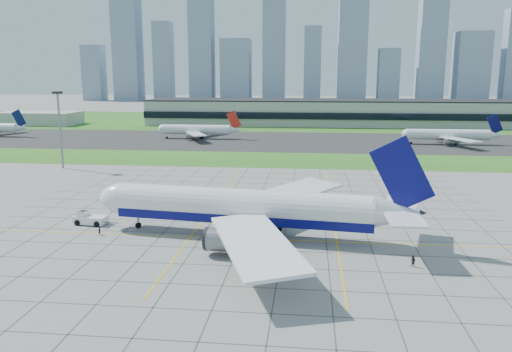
{
  "coord_description": "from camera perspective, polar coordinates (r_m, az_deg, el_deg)",
  "views": [
    {
      "loc": [
        12.47,
        -92.27,
        30.58
      ],
      "look_at": [
        -0.12,
        24.19,
        7.0
      ],
      "focal_mm": 35.0,
      "sensor_mm": 36.0,
      "label": 1
    }
  ],
  "objects": [
    {
      "name": "apron_markings",
      "position": [
        108.46,
        -0.46,
        -4.99
      ],
      "size": [
        120.0,
        130.0,
        0.03
      ],
      "color": "#474744",
      "rests_on": "ground"
    },
    {
      "name": "service_block",
      "position": [
        349.03,
        -23.61,
        6.07
      ],
      "size": [
        50.0,
        25.0,
        8.0
      ],
      "primitive_type": "cube",
      "color": "#B7B7B2",
      "rests_on": "ground"
    },
    {
      "name": "crew_near",
      "position": [
        102.72,
        -17.46,
        -6.0
      ],
      "size": [
        0.55,
        0.69,
        1.66
      ],
      "primitive_type": "imported",
      "rotation": [
        0.0,
        0.0,
        1.29
      ],
      "color": "black",
      "rests_on": "ground"
    },
    {
      "name": "light_mast",
      "position": [
        178.17,
        -21.55,
        5.96
      ],
      "size": [
        2.5,
        2.5,
        25.6
      ],
      "color": "gray",
      "rests_on": "ground"
    },
    {
      "name": "asphalt_taxiway",
      "position": [
        239.55,
        3.14,
        4.04
      ],
      "size": [
        700.0,
        75.0,
        0.04
      ],
      "primitive_type": "cube",
      "color": "#383838",
      "rests_on": "ground"
    },
    {
      "name": "terminal",
      "position": [
        324.11,
        11.12,
        7.16
      ],
      "size": [
        260.0,
        43.0,
        15.8
      ],
      "color": "#B7B7B2",
      "rests_on": "ground"
    },
    {
      "name": "airliner",
      "position": [
        96.18,
        -1.26,
        -3.68
      ],
      "size": [
        64.93,
        65.44,
        20.47
      ],
      "rotation": [
        0.0,
        0.0,
        -0.12
      ],
      "color": "white",
      "rests_on": "ground"
    },
    {
      "name": "ground",
      "position": [
        98.0,
        -1.46,
        -6.8
      ],
      "size": [
        1400.0,
        1400.0,
        0.0
      ],
      "primitive_type": "plane",
      "color": "gray",
      "rests_on": "ground"
    },
    {
      "name": "crew_far",
      "position": [
        86.11,
        17.5,
        -9.29
      ],
      "size": [
        1.14,
        1.18,
        1.92
      ],
      "primitive_type": "imported",
      "rotation": [
        0.0,
        0.0,
        -0.92
      ],
      "color": "black",
      "rests_on": "ground"
    },
    {
      "name": "distant_jet_2",
      "position": [
        242.59,
        21.2,
        4.44
      ],
      "size": [
        41.61,
        42.66,
        14.08
      ],
      "color": "white",
      "rests_on": "ground"
    },
    {
      "name": "pushback_tug",
      "position": [
        110.56,
        -18.51,
        -4.63
      ],
      "size": [
        9.95,
        4.11,
        2.73
      ],
      "rotation": [
        0.0,
        0.0,
        -0.12
      ],
      "color": "white",
      "rests_on": "ground"
    },
    {
      "name": "distant_jet_1",
      "position": [
        248.99,
        -6.71,
        5.29
      ],
      "size": [
        39.51,
        42.66,
        14.08
      ],
      "color": "white",
      "rests_on": "ground"
    },
    {
      "name": "grass_far",
      "position": [
        348.84,
        4.12,
        6.33
      ],
      "size": [
        700.0,
        145.0,
        0.04
      ],
      "primitive_type": "cube",
      "color": "#28641C",
      "rests_on": "ground"
    },
    {
      "name": "grass_median",
      "position": [
        185.23,
        2.23,
        1.88
      ],
      "size": [
        700.0,
        35.0,
        0.04
      ],
      "primitive_type": "cube",
      "color": "#28641C",
      "rests_on": "ground"
    },
    {
      "name": "city_skyline",
      "position": [
        613.3,
        4.31,
        14.01
      ],
      "size": [
        523.0,
        32.4,
        160.0
      ],
      "color": "#8091A7",
      "rests_on": "ground"
    }
  ]
}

